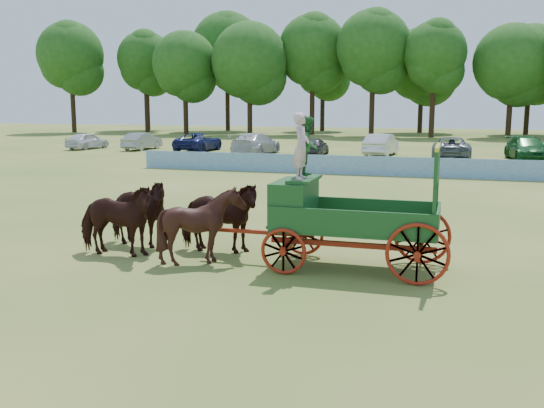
{
  "coord_description": "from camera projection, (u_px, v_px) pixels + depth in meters",
  "views": [
    {
      "loc": [
        3.81,
        -14.83,
        3.94
      ],
      "look_at": [
        -0.7,
        0.16,
        1.3
      ],
      "focal_mm": 40.0,
      "sensor_mm": 36.0,
      "label": 1
    }
  ],
  "objects": [
    {
      "name": "treeline",
      "position": [
        380.0,
        56.0,
        72.13
      ],
      "size": [
        90.15,
        21.5,
        16.05
      ],
      "color": "#382314",
      "rests_on": "ground"
    },
    {
      "name": "horse_lead_left",
      "position": [
        115.0,
        220.0,
        15.53
      ],
      "size": [
        2.29,
        1.12,
        1.9
      ],
      "primitive_type": "imported",
      "rotation": [
        0.0,
        0.0,
        1.61
      ],
      "color": "black",
      "rests_on": "ground"
    },
    {
      "name": "horse_lead_right",
      "position": [
        137.0,
        213.0,
        16.57
      ],
      "size": [
        2.41,
        1.45,
        1.9
      ],
      "primitive_type": "imported",
      "rotation": [
        0.0,
        0.0,
        1.37
      ],
      "color": "black",
      "rests_on": "ground"
    },
    {
      "name": "farm_dray",
      "position": [
        326.0,
        202.0,
        14.44
      ],
      "size": [
        6.0,
        2.0,
        3.7
      ],
      "color": "#A12710",
      "rests_on": "ground"
    },
    {
      "name": "parked_cars",
      "position": [
        311.0,
        145.0,
        45.62
      ],
      "size": [
        37.16,
        7.14,
        1.63
      ],
      "color": "silver",
      "rests_on": "ground"
    },
    {
      "name": "horse_wheel_left",
      "position": [
        202.0,
        225.0,
        14.85
      ],
      "size": [
        2.02,
        1.88,
        1.91
      ],
      "primitive_type": "imported",
      "rotation": [
        0.0,
        0.0,
        1.35
      ],
      "color": "black",
      "rests_on": "ground"
    },
    {
      "name": "sponsor_banner",
      "position": [
        361.0,
        166.0,
        32.94
      ],
      "size": [
        26.0,
        0.08,
        1.05
      ],
      "primitive_type": "cube",
      "color": "#1B4E92",
      "rests_on": "ground"
    },
    {
      "name": "horse_wheel_right",
      "position": [
        218.0,
        217.0,
        15.89
      ],
      "size": [
        2.32,
        1.18,
        1.9
      ],
      "primitive_type": "imported",
      "rotation": [
        0.0,
        0.0,
        1.64
      ],
      "color": "black",
      "rests_on": "ground"
    },
    {
      "name": "ground",
      "position": [
        296.0,
        255.0,
        15.74
      ],
      "size": [
        160.0,
        160.0,
        0.0
      ],
      "primitive_type": "plane",
      "color": "#9D8F47",
      "rests_on": "ground"
    }
  ]
}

